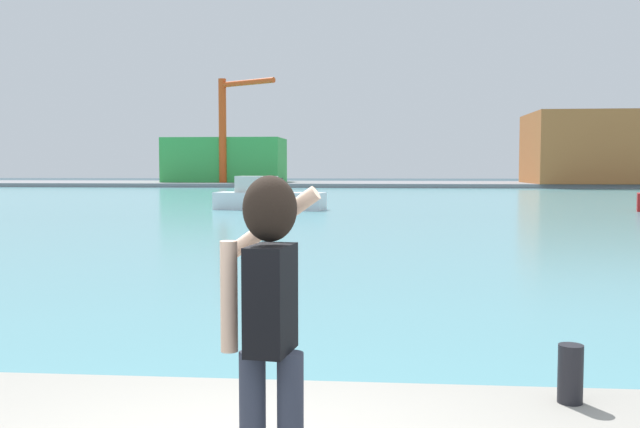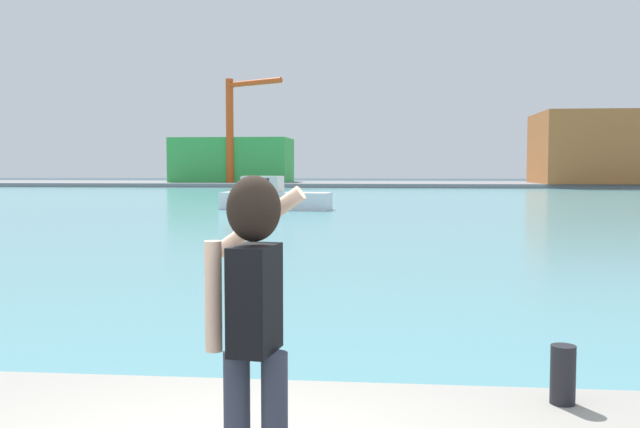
{
  "view_description": "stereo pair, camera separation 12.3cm",
  "coord_description": "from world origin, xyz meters",
  "px_view_note": "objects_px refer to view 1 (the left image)",
  "views": [
    {
      "loc": [
        0.78,
        -3.77,
        2.47
      ],
      "look_at": [
        -0.19,
        7.1,
        1.76
      ],
      "focal_mm": 39.66,
      "sensor_mm": 36.0,
      "label": 1
    },
    {
      "loc": [
        0.9,
        -3.76,
        2.47
      ],
      "look_at": [
        -0.19,
        7.1,
        1.76
      ],
      "focal_mm": 39.66,
      "sensor_mm": 36.0,
      "label": 2
    }
  ],
  "objects_px": {
    "person_photographer": "(269,306)",
    "port_crane": "(228,119)",
    "boat_moored": "(267,198)",
    "warehouse_right": "(599,148)",
    "warehouse_left": "(226,160)",
    "harbor_bollard": "(570,374)"
  },
  "relations": [
    {
      "from": "person_photographer",
      "to": "port_crane",
      "type": "distance_m",
      "value": 89.95
    },
    {
      "from": "boat_moored",
      "to": "warehouse_right",
      "type": "xyz_separation_m",
      "value": [
        33.83,
        51.07,
        4.22
      ]
    },
    {
      "from": "boat_moored",
      "to": "warehouse_right",
      "type": "bearing_deg",
      "value": 64.22
    },
    {
      "from": "boat_moored",
      "to": "warehouse_left",
      "type": "bearing_deg",
      "value": 112.85
    },
    {
      "from": "person_photographer",
      "to": "harbor_bollard",
      "type": "distance_m",
      "value": 2.83
    },
    {
      "from": "harbor_bollard",
      "to": "boat_moored",
      "type": "bearing_deg",
      "value": 102.97
    },
    {
      "from": "person_photographer",
      "to": "warehouse_right",
      "type": "height_order",
      "value": "warehouse_right"
    },
    {
      "from": "person_photographer",
      "to": "harbor_bollard",
      "type": "relative_size",
      "value": 3.91
    },
    {
      "from": "warehouse_left",
      "to": "port_crane",
      "type": "height_order",
      "value": "port_crane"
    },
    {
      "from": "harbor_bollard",
      "to": "warehouse_right",
      "type": "xyz_separation_m",
      "value": [
        25.64,
        86.62,
        4.03
      ]
    },
    {
      "from": "warehouse_left",
      "to": "port_crane",
      "type": "distance_m",
      "value": 7.48
    },
    {
      "from": "person_photographer",
      "to": "warehouse_right",
      "type": "xyz_separation_m",
      "value": [
        27.65,
        88.44,
        3.18
      ]
    },
    {
      "from": "warehouse_left",
      "to": "harbor_bollard",
      "type": "bearing_deg",
      "value": -75.72
    },
    {
      "from": "harbor_bollard",
      "to": "boat_moored",
      "type": "distance_m",
      "value": 36.48
    },
    {
      "from": "warehouse_right",
      "to": "port_crane",
      "type": "xyz_separation_m",
      "value": [
        -47.18,
        -0.91,
        3.81
      ]
    },
    {
      "from": "person_photographer",
      "to": "harbor_bollard",
      "type": "height_order",
      "value": "person_photographer"
    },
    {
      "from": "warehouse_right",
      "to": "boat_moored",
      "type": "bearing_deg",
      "value": -123.52
    },
    {
      "from": "warehouse_left",
      "to": "warehouse_right",
      "type": "distance_m",
      "value": 48.96
    },
    {
      "from": "person_photographer",
      "to": "port_crane",
      "type": "xyz_separation_m",
      "value": [
        -19.53,
        87.53,
        6.99
      ]
    },
    {
      "from": "harbor_bollard",
      "to": "warehouse_left",
      "type": "height_order",
      "value": "warehouse_left"
    },
    {
      "from": "warehouse_left",
      "to": "port_crane",
      "type": "xyz_separation_m",
      "value": [
        1.58,
        -5.11,
        5.23
      ]
    },
    {
      "from": "person_photographer",
      "to": "boat_moored",
      "type": "distance_m",
      "value": 37.89
    }
  ]
}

